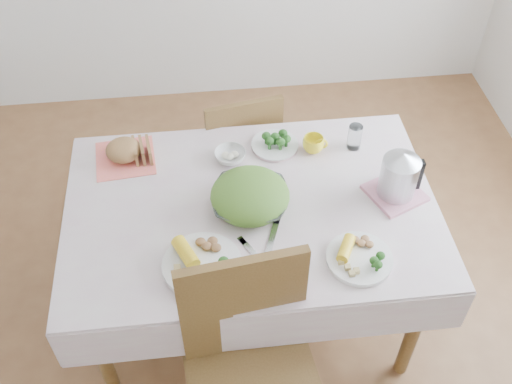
{
  "coord_description": "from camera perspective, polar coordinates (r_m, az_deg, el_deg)",
  "views": [
    {
      "loc": [
        -0.17,
        -1.61,
        2.55
      ],
      "look_at": [
        0.02,
        0.02,
        0.82
      ],
      "focal_mm": 42.0,
      "sensor_mm": 36.0,
      "label": 1
    }
  ],
  "objects": [
    {
      "name": "yellow_mug",
      "position": [
        2.63,
        5.48,
        4.55
      ],
      "size": [
        0.12,
        0.12,
        0.07
      ],
      "primitive_type": "imported",
      "rotation": [
        0.0,
        0.0,
        -0.25
      ],
      "color": "yellow",
      "rests_on": "tablecloth"
    },
    {
      "name": "dinner_plate_left",
      "position": [
        2.22,
        -5.15,
        -6.95
      ],
      "size": [
        0.32,
        0.32,
        0.02
      ],
      "primitive_type": "cylinder",
      "rotation": [
        0.0,
        0.0,
        0.08
      ],
      "color": "white",
      "rests_on": "tablecloth"
    },
    {
      "name": "chair_far",
      "position": [
        3.12,
        -1.94,
        4.57
      ],
      "size": [
        0.46,
        0.46,
        0.87
      ],
      "primitive_type": "cube",
      "rotation": [
        0.0,
        0.0,
        3.33
      ],
      "color": "brown",
      "rests_on": "floor"
    },
    {
      "name": "broccoli_plate",
      "position": [
        2.66,
        1.81,
        4.47
      ],
      "size": [
        0.22,
        0.22,
        0.02
      ],
      "primitive_type": "cylinder",
      "rotation": [
        0.0,
        0.0,
        0.04
      ],
      "color": "beige",
      "rests_on": "tablecloth"
    },
    {
      "name": "knife",
      "position": [
        2.21,
        1.97,
        -7.35
      ],
      "size": [
        0.21,
        0.11,
        0.0
      ],
      "primitive_type": "cube",
      "rotation": [
        0.0,
        0.0,
        1.97
      ],
      "color": "silver",
      "rests_on": "tablecloth"
    },
    {
      "name": "fork_right",
      "position": [
        2.31,
        1.56,
        -4.34
      ],
      "size": [
        0.09,
        0.2,
        0.0
      ],
      "primitive_type": "cube",
      "rotation": [
        0.0,
        0.0,
        -0.35
      ],
      "color": "silver",
      "rests_on": "tablecloth"
    },
    {
      "name": "dining_table",
      "position": [
        2.71,
        -0.37,
        -6.83
      ],
      "size": [
        1.4,
        0.9,
        0.75
      ],
      "primitive_type": "cube",
      "color": "brown",
      "rests_on": "floor"
    },
    {
      "name": "bread_loaf",
      "position": [
        2.63,
        -12.53,
        4.05
      ],
      "size": [
        0.2,
        0.19,
        0.09
      ],
      "primitive_type": "ellipsoid",
      "rotation": [
        0.0,
        0.0,
        0.39
      ],
      "color": "olive",
      "rests_on": "napkin"
    },
    {
      "name": "floor",
      "position": [
        3.02,
        -0.34,
        -11.08
      ],
      "size": [
        3.6,
        3.6,
        0.0
      ],
      "primitive_type": "plane",
      "color": "brown",
      "rests_on": "ground"
    },
    {
      "name": "salad_bowl",
      "position": [
        2.38,
        -0.57,
        -0.81
      ],
      "size": [
        0.34,
        0.34,
        0.07
      ],
      "primitive_type": "imported",
      "rotation": [
        0.0,
        0.0,
        -0.17
      ],
      "color": "white",
      "rests_on": "tablecloth"
    },
    {
      "name": "pink_tray",
      "position": [
        2.52,
        13.06,
        -0.09
      ],
      "size": [
        0.27,
        0.27,
        0.02
      ],
      "primitive_type": "cube",
      "rotation": [
        0.0,
        0.0,
        0.41
      ],
      "color": "#CF7E96",
      "rests_on": "tablecloth"
    },
    {
      "name": "glass_tumbler",
      "position": [
        2.66,
        9.39,
        5.32
      ],
      "size": [
        0.07,
        0.07,
        0.12
      ],
      "primitive_type": "cylinder",
      "rotation": [
        0.0,
        0.0,
        0.12
      ],
      "color": "white",
      "rests_on": "tablecloth"
    },
    {
      "name": "electric_kettle",
      "position": [
        2.44,
        13.5,
        1.73
      ],
      "size": [
        0.19,
        0.19,
        0.21
      ],
      "primitive_type": "cylinder",
      "rotation": [
        0.0,
        0.0,
        0.28
      ],
      "color": "#B2B5BA",
      "rests_on": "pink_tray"
    },
    {
      "name": "fruit_bowl",
      "position": [
        2.59,
        -2.47,
        3.47
      ],
      "size": [
        0.18,
        0.18,
        0.04
      ],
      "primitive_type": "imported",
      "rotation": [
        0.0,
        0.0,
        0.4
      ],
      "color": "white",
      "rests_on": "tablecloth"
    },
    {
      "name": "tablecloth",
      "position": [
        2.42,
        -0.42,
        -1.42
      ],
      "size": [
        1.5,
        1.0,
        0.01
      ],
      "primitive_type": "cube",
      "color": "beige",
      "rests_on": "dining_table"
    },
    {
      "name": "fork_left",
      "position": [
        2.25,
        -0.07,
        -6.01
      ],
      "size": [
        0.11,
        0.18,
        0.0
      ],
      "primitive_type": "cube",
      "rotation": [
        0.0,
        0.0,
        0.52
      ],
      "color": "silver",
      "rests_on": "tablecloth"
    },
    {
      "name": "dinner_plate_right",
      "position": [
        2.26,
        9.81,
        -6.27
      ],
      "size": [
        0.35,
        0.35,
        0.02
      ],
      "primitive_type": "cylinder",
      "rotation": [
        0.0,
        0.0,
        -0.83
      ],
      "color": "white",
      "rests_on": "tablecloth"
    },
    {
      "name": "napkin",
      "position": [
        2.67,
        -12.34,
        3.16
      ],
      "size": [
        0.27,
        0.27,
        0.0
      ],
      "primitive_type": "cube",
      "rotation": [
        0.0,
        0.0,
        0.09
      ],
      "color": "#FD7164",
      "rests_on": "tablecloth"
    }
  ]
}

